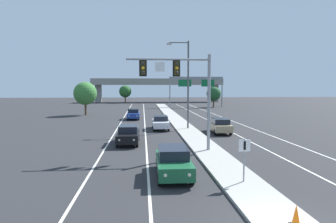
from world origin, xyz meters
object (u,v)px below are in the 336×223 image
object	(u,v)px
car_oncoming_black	(128,134)
tree_far_right_b	(214,94)
street_lamp_median	(186,79)
car_oncoming_green	(173,161)
highway_sign_gantry	(196,82)
car_oncoming_white	(160,122)
overhead_signal_mast	(183,82)
car_oncoming_blue	(133,114)
tree_far_left_b	(85,93)
car_receding_tan	(219,125)
tree_far_left_a	(125,92)
median_sign_post	(244,154)
traffic_cone_median_nose	(296,215)

from	to	relation	value
car_oncoming_black	tree_far_right_b	size ratio (longest dim) A/B	0.89
street_lamp_median	car_oncoming_green	distance (m)	18.52
highway_sign_gantry	car_oncoming_white	bearing A→B (deg)	-106.70
overhead_signal_mast	street_lamp_median	distance (m)	11.89
car_oncoming_blue	highway_sign_gantry	xyz separation A→B (m)	(14.59, 26.07, 5.34)
car_oncoming_green	tree_far_left_b	xyz separation A→B (m)	(-11.64, 36.23, 2.98)
tree_far_right_b	street_lamp_median	bearing A→B (deg)	-108.66
car_oncoming_black	overhead_signal_mast	bearing A→B (deg)	-40.88
car_receding_tan	tree_far_left_a	xyz separation A→B (m)	(-13.53, 60.92, 2.72)
median_sign_post	car_oncoming_green	bearing A→B (deg)	152.76
tree_far_left_a	tree_far_left_b	world-z (taller)	tree_far_left_b
car_oncoming_blue	tree_far_left_b	distance (m)	11.66
overhead_signal_mast	car_oncoming_blue	size ratio (longest dim) A/B	1.61
median_sign_post	traffic_cone_median_nose	distance (m)	4.83
street_lamp_median	highway_sign_gantry	world-z (taller)	street_lamp_median
overhead_signal_mast	car_oncoming_green	bearing A→B (deg)	-103.13
overhead_signal_mast	car_oncoming_blue	distance (m)	23.94
traffic_cone_median_nose	highway_sign_gantry	bearing A→B (deg)	82.64
overhead_signal_mast	car_oncoming_white	xyz separation A→B (m)	(-0.95, 12.12, -4.47)
car_oncoming_black	highway_sign_gantry	bearing A→B (deg)	72.39
car_oncoming_white	car_oncoming_green	bearing A→B (deg)	-91.30
car_receding_tan	overhead_signal_mast	bearing A→B (deg)	-120.64
car_receding_tan	highway_sign_gantry	xyz separation A→B (m)	(4.98, 40.41, 5.34)
traffic_cone_median_nose	highway_sign_gantry	world-z (taller)	highway_sign_gantry
tree_far_right_b	car_receding_tan	bearing A→B (deg)	-103.02
street_lamp_median	car_oncoming_white	size ratio (longest dim) A/B	2.23
traffic_cone_median_nose	tree_far_left_b	size ratio (longest dim) A/B	0.13
car_oncoming_blue	tree_far_left_b	world-z (taller)	tree_far_left_b
tree_far_left_a	tree_far_right_b	xyz separation A→B (m)	(22.59, -21.74, -0.26)
tree_far_left_b	tree_far_right_b	bearing A→B (deg)	32.74
car_oncoming_green	car_oncoming_white	distance (m)	17.94
car_oncoming_black	car_oncoming_white	world-z (taller)	same
street_lamp_median	traffic_cone_median_nose	world-z (taller)	street_lamp_median
highway_sign_gantry	tree_far_left_b	bearing A→B (deg)	-141.02
car_oncoming_white	car_oncoming_blue	size ratio (longest dim) A/B	1.00
car_oncoming_green	traffic_cone_median_nose	world-z (taller)	car_oncoming_green
car_receding_tan	tree_far_left_b	distance (m)	28.44
tree_far_right_b	tree_far_left_b	bearing A→B (deg)	-147.26
overhead_signal_mast	highway_sign_gantry	bearing A→B (deg)	78.32
car_oncoming_black	tree_far_left_b	xyz separation A→B (m)	(-8.72, 26.72, 2.98)
traffic_cone_median_nose	car_receding_tan	bearing A→B (deg)	81.99
street_lamp_median	car_oncoming_green	bearing A→B (deg)	-100.87
median_sign_post	car_oncoming_white	distance (m)	19.93
traffic_cone_median_nose	street_lamp_median	bearing A→B (deg)	90.52
car_oncoming_green	car_oncoming_black	bearing A→B (deg)	107.05
car_oncoming_white	tree_far_right_b	size ratio (longest dim) A/B	0.89
overhead_signal_mast	street_lamp_median	size ratio (longest dim) A/B	0.72
car_oncoming_green	tree_far_left_a	size ratio (longest dim) A/B	0.83
highway_sign_gantry	median_sign_post	bearing A→B (deg)	-98.14
car_receding_tan	traffic_cone_median_nose	size ratio (longest dim) A/B	6.08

